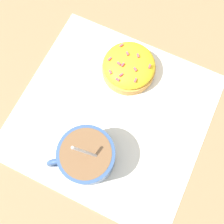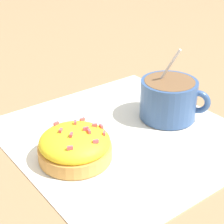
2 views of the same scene
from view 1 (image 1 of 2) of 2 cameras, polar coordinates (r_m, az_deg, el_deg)
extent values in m
plane|color=#93704C|center=(0.45, -0.04, -0.55)|extent=(3.00, 3.00, 0.00)
cube|color=white|center=(0.45, -0.04, -0.50)|extent=(0.31, 0.32, 0.00)
cylinder|color=#335184|center=(0.41, -4.76, -9.87)|extent=(0.09, 0.09, 0.06)
cylinder|color=brown|center=(0.38, -5.06, -9.39)|extent=(0.08, 0.08, 0.01)
torus|color=#335184|center=(0.41, -11.45, -10.68)|extent=(0.03, 0.04, 0.04)
ellipsoid|color=silver|center=(0.43, -7.70, -9.85)|extent=(0.02, 0.03, 0.01)
cylinder|color=silver|center=(0.38, -3.63, -9.43)|extent=(0.02, 0.05, 0.10)
cylinder|color=#D19347|center=(0.47, 3.63, 9.32)|extent=(0.09, 0.09, 0.02)
ellipsoid|color=yellow|center=(0.46, 3.74, 10.14)|extent=(0.09, 0.09, 0.03)
cube|color=#EA4C56|center=(0.43, 1.97, 8.07)|extent=(0.01, 0.01, 0.00)
cube|color=#EA4C56|center=(0.44, -0.38, 8.68)|extent=(0.01, 0.01, 0.00)
cube|color=#EA4C56|center=(0.44, 5.05, 9.24)|extent=(0.01, 0.01, 0.00)
cube|color=#EA4C56|center=(0.44, 1.17, 7.08)|extent=(0.00, 0.01, 0.00)
cube|color=#EA4C56|center=(0.45, 6.09, 11.91)|extent=(0.01, 0.01, 0.00)
cube|color=#EA4C56|center=(0.43, 5.12, 6.92)|extent=(0.01, 0.00, 0.00)
cube|color=#EA4C56|center=(0.44, 2.35, 10.24)|extent=(0.01, 0.00, 0.00)
cube|color=#EA4C56|center=(0.44, 1.50, 10.50)|extent=(0.01, 0.01, 0.00)
cube|color=#EA4C56|center=(0.45, 3.37, 12.57)|extent=(0.01, 0.01, 0.00)
cube|color=#EA4C56|center=(0.45, -0.51, 11.47)|extent=(0.01, 0.01, 0.00)
cube|color=#EA4C56|center=(0.45, 8.17, 9.82)|extent=(0.01, 0.00, 0.00)
cube|color=#EA4C56|center=(0.46, 2.03, 14.28)|extent=(0.01, 0.01, 0.00)
camera|label=2|loc=(0.59, -32.63, 52.60)|focal=60.00mm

